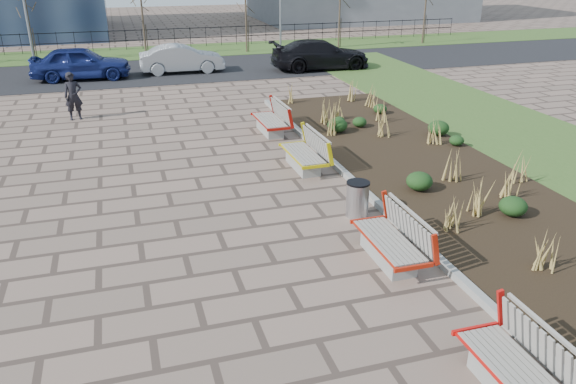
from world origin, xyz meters
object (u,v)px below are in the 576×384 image
object	(u,v)px
bench_d	(270,118)
car_blue	(81,63)
car_black	(320,55)
lamp_east	(280,0)
bench_a	(520,369)
bench_b	(389,238)
bench_c	(303,152)
litter_bin	(357,200)
car_silver	(182,59)
pedestrian	(73,96)
lamp_west	(25,6)

from	to	relation	value
bench_d	car_blue	xyz separation A→B (m)	(-6.35, 10.94, 0.29)
car_black	lamp_east	world-z (taller)	lamp_east
bench_a	car_blue	distance (m)	24.64
bench_b	bench_c	xyz separation A→B (m)	(0.00, 5.38, 0.00)
lamp_east	car_black	bearing A→B (deg)	-85.74
litter_bin	car_silver	xyz separation A→B (m)	(-1.77, 18.08, 0.29)
car_black	lamp_east	size ratio (longest dim) A/B	0.85
car_blue	lamp_east	world-z (taller)	lamp_east
car_blue	car_black	distance (m)	11.82
pedestrian	car_black	xyz separation A→B (m)	(11.79, 6.36, -0.10)
bench_a	car_black	bearing A→B (deg)	77.01
bench_d	litter_bin	distance (m)	6.89
pedestrian	car_blue	size ratio (longest dim) A/B	0.38
litter_bin	car_silver	size ratio (longest dim) A/B	0.20
bench_c	car_blue	distance (m)	15.84
bench_a	bench_b	bearing A→B (deg)	90.38
car_black	lamp_west	size ratio (longest dim) A/B	0.85
litter_bin	lamp_east	size ratio (longest dim) A/B	0.14
bench_d	lamp_east	world-z (taller)	lamp_east
bench_c	lamp_east	bearing A→B (deg)	74.50
bench_b	litter_bin	size ratio (longest dim) A/B	2.53
bench_c	car_silver	world-z (taller)	car_silver
bench_b	car_blue	xyz separation A→B (m)	(-6.35, 19.89, 0.29)
bench_c	car_blue	xyz separation A→B (m)	(-6.35, 14.51, 0.29)
bench_b	car_black	size ratio (longest dim) A/B	0.41
pedestrian	lamp_east	world-z (taller)	lamp_east
bench_c	car_black	world-z (taller)	car_black
lamp_east	pedestrian	bearing A→B (deg)	-132.80
bench_a	car_blue	xyz separation A→B (m)	(-6.35, 23.81, 0.29)
bench_b	car_silver	world-z (taller)	car_silver
bench_a	lamp_east	distance (m)	29.33
bench_d	litter_bin	xyz separation A→B (m)	(0.23, -6.88, -0.09)
lamp_east	bench_b	bearing A→B (deg)	-101.37
litter_bin	pedestrian	bearing A→B (deg)	121.95
bench_d	pedestrian	bearing A→B (deg)	148.75
pedestrian	lamp_west	xyz separation A→B (m)	(-2.65, 12.26, 2.18)
bench_a	litter_bin	bearing A→B (deg)	88.20
car_black	bench_d	bearing A→B (deg)	152.48
car_silver	car_black	distance (m)	7.08
bench_b	lamp_west	world-z (taller)	lamp_west
bench_b	bench_a	bearing A→B (deg)	-89.65
bench_a	lamp_west	distance (m)	30.27
pedestrian	car_blue	bearing A→B (deg)	79.55
bench_b	lamp_east	size ratio (longest dim) A/B	0.35
bench_c	bench_a	bearing A→B (deg)	-91.11
lamp_east	litter_bin	bearing A→B (deg)	-101.82
bench_d	pedestrian	distance (m)	7.34
pedestrian	car_blue	xyz separation A→B (m)	(0.00, 7.28, -0.07)
lamp_east	bench_a	bearing A→B (deg)	-99.85
litter_bin	lamp_west	world-z (taller)	lamp_west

